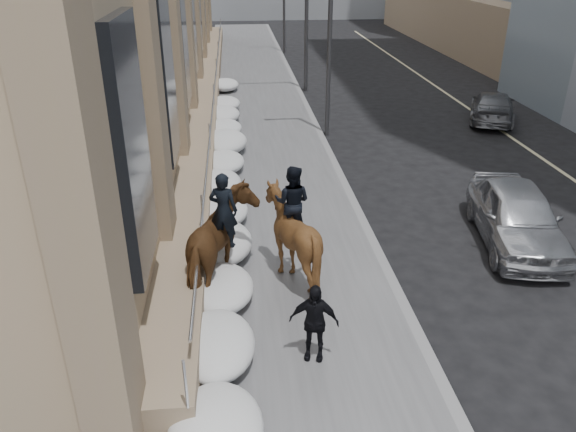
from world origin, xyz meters
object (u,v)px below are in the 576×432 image
object	(u,v)px
mounted_horse_left	(221,244)
car_grey	(492,107)
pedestrian	(314,322)
mounted_horse_right	(291,233)
car_silver	(517,216)

from	to	relation	value
mounted_horse_left	car_grey	distance (m)	17.62
pedestrian	mounted_horse_left	bearing A→B (deg)	137.62
pedestrian	mounted_horse_right	bearing A→B (deg)	106.21
pedestrian	car_silver	distance (m)	7.32
car_grey	pedestrian	bearing A→B (deg)	79.81
car_silver	mounted_horse_right	bearing A→B (deg)	-156.97
car_silver	car_grey	xyz separation A→B (m)	(4.28, 11.21, -0.14)
mounted_horse_left	mounted_horse_right	distance (m)	1.61
mounted_horse_right	pedestrian	distance (m)	2.88
mounted_horse_right	car_silver	world-z (taller)	mounted_horse_right
mounted_horse_right	car_grey	distance (m)	16.34
car_silver	pedestrian	bearing A→B (deg)	-134.41
pedestrian	car_grey	size ratio (longest dim) A/B	0.35
pedestrian	car_silver	size ratio (longest dim) A/B	0.34
mounted_horse_right	car_grey	world-z (taller)	mounted_horse_right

